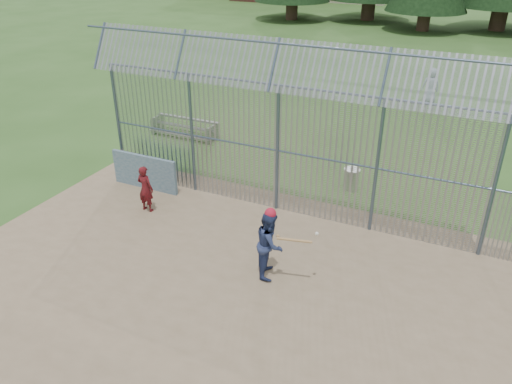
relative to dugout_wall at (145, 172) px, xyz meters
The scene contains 11 objects.
ground 5.47m from the dugout_wall, 32.23° to the right, with size 120.00×120.00×0.00m, color #2D511E.
dirt_infield 5.75m from the dugout_wall, 36.47° to the right, with size 14.00×10.00×0.02m, color #756047.
dugout_wall is the anchor object (origin of this frame).
batter 6.37m from the dugout_wall, 24.28° to the right, with size 0.87×0.68×1.79m, color navy.
onlooker 1.59m from the dugout_wall, 52.12° to the right, with size 0.55×0.36×1.51m, color maroon.
bg_kid_standing 16.08m from the dugout_wall, 63.04° to the left, with size 0.86×0.56×1.77m, color gray.
bg_kid_seated 16.61m from the dugout_wall, 63.62° to the left, with size 0.55×0.23×0.94m, color slate.
batting_gear 6.57m from the dugout_wall, 23.99° to the right, with size 1.37×0.42×0.67m.
trash_can 7.02m from the dugout_wall, 24.90° to the left, with size 0.56×0.56×0.82m.
bleacher 5.00m from the dugout_wall, 107.34° to the left, with size 3.00×0.95×0.72m.
backstop_fence 6.66m from the dugout_wall, ahead, with size 20.09×0.81×5.30m.
Camera 1 is at (5.35, -9.30, 7.81)m, focal length 35.00 mm.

